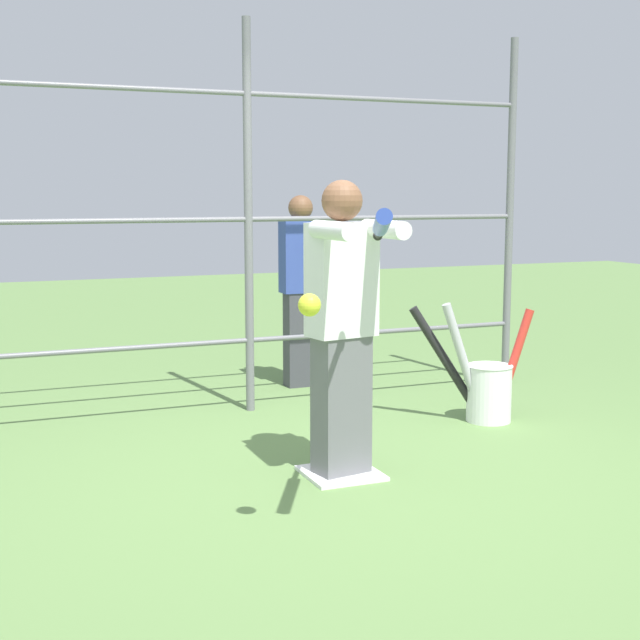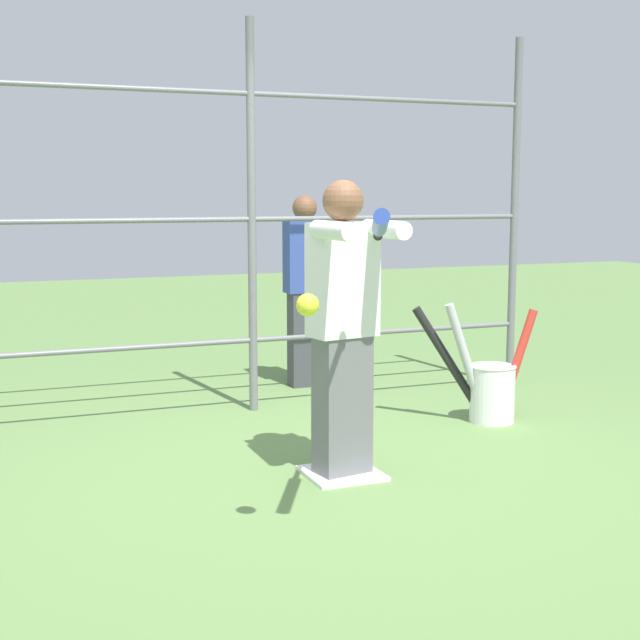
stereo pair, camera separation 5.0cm
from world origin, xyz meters
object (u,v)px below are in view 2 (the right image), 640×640
Objects in this scene: baseball_bat_swinging at (380,225)px; softball_in_flight at (308,305)px; bystander_behind_fence at (305,288)px; batter at (344,319)px; bat_bucket at (489,387)px.

softball_in_flight is at bearing 1.33° from baseball_bat_swinging.
baseball_bat_swinging is at bearing 74.71° from bystander_behind_fence.
bat_bucket is (-1.38, -0.71, -0.63)m from batter.
bystander_behind_fence is at bearing -105.29° from baseball_bat_swinging.
bystander_behind_fence reaches higher than baseball_bat_swinging.
bat_bucket is 0.54× the size of bystander_behind_fence.
bat_bucket is (-1.61, -1.63, -1.16)m from baseball_bat_swinging.
softball_in_flight is at bearing 40.19° from bat_bucket.
baseball_bat_swinging is (0.23, 0.92, 0.53)m from batter.
baseball_bat_swinging is 1.05× the size of bat_bucket.
bat_bucket is at bearing -134.62° from baseball_bat_swinging.
bystander_behind_fence is (-0.63, -2.24, -0.08)m from batter.
batter is 2.33m from bystander_behind_fence.
bystander_behind_fence is at bearing -63.98° from bat_bucket.
bystander_behind_fence is (-1.20, -3.17, -0.29)m from softball_in_flight.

